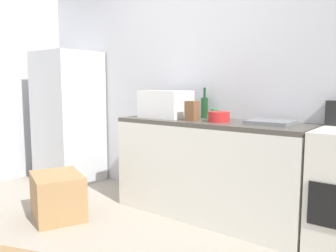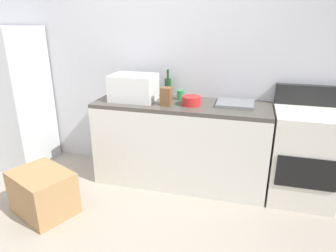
{
  "view_description": "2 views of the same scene",
  "coord_description": "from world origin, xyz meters",
  "px_view_note": "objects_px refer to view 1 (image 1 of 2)",
  "views": [
    {
      "loc": [
        1.88,
        -1.5,
        1.22
      ],
      "look_at": [
        0.09,
        0.83,
        0.87
      ],
      "focal_mm": 36.49,
      "sensor_mm": 36.0,
      "label": 1
    },
    {
      "loc": [
        0.95,
        -1.74,
        1.75
      ],
      "look_at": [
        0.27,
        0.78,
        0.79
      ],
      "focal_mm": 32.47,
      "sensor_mm": 36.0,
      "label": 2
    }
  ],
  "objects_px": {
    "coffee_mug": "(214,114)",
    "wine_bottle": "(204,107)",
    "knife_block": "(192,111)",
    "microwave": "(166,104)",
    "mixing_bowl": "(219,117)",
    "cardboard_box_large": "(58,196)",
    "refrigerator": "(69,117)"
  },
  "relations": [
    {
      "from": "refrigerator",
      "to": "microwave",
      "type": "height_order",
      "value": "refrigerator"
    },
    {
      "from": "knife_block",
      "to": "cardboard_box_large",
      "type": "distance_m",
      "value": 1.47
    },
    {
      "from": "knife_block",
      "to": "mixing_bowl",
      "type": "xyz_separation_m",
      "value": [
        0.24,
        0.07,
        -0.04
      ]
    },
    {
      "from": "microwave",
      "to": "refrigerator",
      "type": "bearing_deg",
      "value": -178.91
    },
    {
      "from": "knife_block",
      "to": "coffee_mug",
      "type": "bearing_deg",
      "value": 70.12
    },
    {
      "from": "wine_bottle",
      "to": "mixing_bowl",
      "type": "relative_size",
      "value": 1.58
    },
    {
      "from": "microwave",
      "to": "wine_bottle",
      "type": "bearing_deg",
      "value": 37.19
    },
    {
      "from": "refrigerator",
      "to": "cardboard_box_large",
      "type": "distance_m",
      "value": 1.41
    },
    {
      "from": "microwave",
      "to": "mixing_bowl",
      "type": "bearing_deg",
      "value": -2.63
    },
    {
      "from": "knife_block",
      "to": "cardboard_box_large",
      "type": "height_order",
      "value": "knife_block"
    },
    {
      "from": "wine_bottle",
      "to": "cardboard_box_large",
      "type": "distance_m",
      "value": 1.64
    },
    {
      "from": "refrigerator",
      "to": "wine_bottle",
      "type": "bearing_deg",
      "value": 8.12
    },
    {
      "from": "wine_bottle",
      "to": "microwave",
      "type": "bearing_deg",
      "value": -142.81
    },
    {
      "from": "wine_bottle",
      "to": "knife_block",
      "type": "relative_size",
      "value": 1.67
    },
    {
      "from": "microwave",
      "to": "knife_block",
      "type": "height_order",
      "value": "microwave"
    },
    {
      "from": "knife_block",
      "to": "mixing_bowl",
      "type": "height_order",
      "value": "knife_block"
    },
    {
      "from": "refrigerator",
      "to": "knife_block",
      "type": "xyz_separation_m",
      "value": [
        1.92,
        -0.07,
        0.17
      ]
    },
    {
      "from": "coffee_mug",
      "to": "cardboard_box_large",
      "type": "distance_m",
      "value": 1.66
    },
    {
      "from": "microwave",
      "to": "coffee_mug",
      "type": "bearing_deg",
      "value": 17.91
    },
    {
      "from": "wine_bottle",
      "to": "mixing_bowl",
      "type": "bearing_deg",
      "value": -40.26
    },
    {
      "from": "mixing_bowl",
      "to": "cardboard_box_large",
      "type": "bearing_deg",
      "value": -144.98
    },
    {
      "from": "cardboard_box_large",
      "to": "wine_bottle",
      "type": "bearing_deg",
      "value": 51.0
    },
    {
      "from": "coffee_mug",
      "to": "wine_bottle",
      "type": "bearing_deg",
      "value": 153.03
    },
    {
      "from": "coffee_mug",
      "to": "mixing_bowl",
      "type": "distance_m",
      "value": 0.23
    },
    {
      "from": "coffee_mug",
      "to": "mixing_bowl",
      "type": "xyz_separation_m",
      "value": [
        0.15,
        -0.18,
        -0.0
      ]
    },
    {
      "from": "refrigerator",
      "to": "cardboard_box_large",
      "type": "xyz_separation_m",
      "value": [
        0.95,
        -0.85,
        -0.61
      ]
    },
    {
      "from": "microwave",
      "to": "knife_block",
      "type": "xyz_separation_m",
      "value": [
        0.38,
        -0.1,
        -0.05
      ]
    },
    {
      "from": "knife_block",
      "to": "wine_bottle",
      "type": "bearing_deg",
      "value": 102.08
    },
    {
      "from": "wine_bottle",
      "to": "refrigerator",
      "type": "bearing_deg",
      "value": -171.88
    },
    {
      "from": "wine_bottle",
      "to": "coffee_mug",
      "type": "distance_m",
      "value": 0.19
    },
    {
      "from": "microwave",
      "to": "coffee_mug",
      "type": "height_order",
      "value": "microwave"
    },
    {
      "from": "mixing_bowl",
      "to": "knife_block",
      "type": "bearing_deg",
      "value": -163.77
    }
  ]
}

